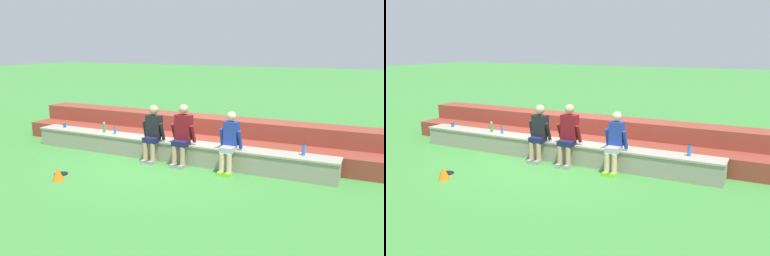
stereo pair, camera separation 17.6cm
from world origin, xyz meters
The scene contains 12 objects.
ground_plane centered at (0.00, 0.00, 0.00)m, with size 80.00×80.00×0.00m, color #428E3D.
stone_seating_wall centered at (0.00, 0.24, 0.25)m, with size 7.63×0.52×0.47m.
brick_bleachers centered at (0.00, 1.45, 0.34)m, with size 9.67×1.42×0.83m.
person_far_left centered at (-0.27, -0.02, 0.70)m, with size 0.54×0.50×1.31m.
person_left_of_center centered at (0.48, 0.00, 0.73)m, with size 0.56×0.53×1.37m.
person_center centered at (1.61, -0.02, 0.67)m, with size 0.48×0.57×1.29m.
water_bottle_mid_left centered at (-1.53, 0.24, 0.57)m, with size 0.06×0.06×0.20m.
water_bottle_near_right centered at (-1.89, 0.27, 0.59)m, with size 0.07×0.07×0.26m.
water_bottle_center_gap centered at (3.07, 0.30, 0.59)m, with size 0.07×0.07×0.24m.
plastic_cup_middle centered at (-3.23, 0.29, 0.53)m, with size 0.08×0.08×0.12m, color blue.
frisbee centered at (-1.50, -1.69, 0.01)m, with size 0.28×0.28×0.02m, color black.
sports_cone centered at (-1.27, -2.00, 0.14)m, with size 0.24×0.24×0.28m, color orange.
Camera 1 is at (4.39, -7.56, 2.65)m, focal length 36.91 mm.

